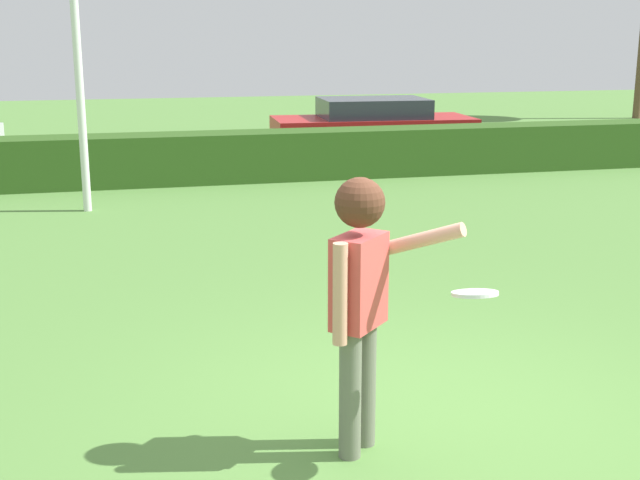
# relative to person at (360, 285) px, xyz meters

# --- Properties ---
(ground_plane) EXTENTS (60.00, 60.00, 0.00)m
(ground_plane) POSITION_rel_person_xyz_m (0.56, 0.37, -1.10)
(ground_plane) COLOR #53833B
(person) EXTENTS (0.83, 0.49, 1.77)m
(person) POSITION_rel_person_xyz_m (0.00, 0.00, 0.00)
(person) COLOR slate
(person) RESTS_ON ground
(frisbee) EXTENTS (0.28, 0.28, 0.07)m
(frisbee) POSITION_rel_person_xyz_m (0.58, -0.38, 0.02)
(frisbee) COLOR white
(hedge_row) EXTENTS (24.14, 0.90, 0.87)m
(hedge_row) POSITION_rel_person_xyz_m (0.56, 10.27, -0.67)
(hedge_row) COLOR #2D521B
(hedge_row) RESTS_ON ground
(parked_car_red) EXTENTS (4.29, 1.99, 1.25)m
(parked_car_red) POSITION_rel_person_xyz_m (3.96, 12.47, -0.42)
(parked_car_red) COLOR #B21E1E
(parked_car_red) RESTS_ON ground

